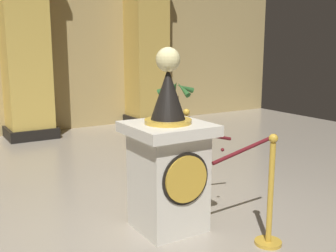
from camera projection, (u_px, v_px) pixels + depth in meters
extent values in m
plane|color=#9E9384|center=(164.00, 240.00, 3.71)|extent=(12.85, 12.85, 0.00)
cube|color=tan|center=(19.00, 33.00, 7.90)|extent=(12.85, 0.16, 3.93)
cube|color=silver|center=(168.00, 182.00, 3.88)|extent=(0.58, 0.58, 0.93)
cube|color=silver|center=(168.00, 129.00, 3.79)|extent=(0.73, 0.73, 0.10)
cylinder|color=gold|center=(186.00, 179.00, 3.61)|extent=(0.43, 0.03, 0.43)
cylinder|color=black|center=(186.00, 179.00, 3.61)|extent=(0.48, 0.01, 0.48)
cylinder|color=gold|center=(168.00, 121.00, 3.77)|extent=(0.44, 0.44, 0.04)
cone|color=black|center=(168.00, 94.00, 3.72)|extent=(0.32, 0.32, 0.47)
cylinder|color=gold|center=(168.00, 69.00, 3.68)|extent=(0.03, 0.03, 0.06)
sphere|color=beige|center=(168.00, 59.00, 3.66)|extent=(0.22, 0.22, 0.22)
cylinder|color=gold|center=(268.00, 242.00, 3.63)|extent=(0.24, 0.24, 0.03)
cylinder|color=gold|center=(271.00, 195.00, 3.55)|extent=(0.05, 0.05, 0.92)
sphere|color=gold|center=(273.00, 138.00, 3.45)|extent=(0.08, 0.08, 0.08)
cylinder|color=gold|center=(186.00, 192.00, 4.89)|extent=(0.24, 0.24, 0.03)
cylinder|color=gold|center=(186.00, 155.00, 4.80)|extent=(0.05, 0.05, 0.94)
sphere|color=gold|center=(186.00, 112.00, 4.71)|extent=(0.08, 0.08, 0.08)
cylinder|color=#591419|center=(245.00, 149.00, 3.80)|extent=(0.74, 0.08, 0.21)
cylinder|color=#591419|center=(203.00, 134.00, 4.43)|extent=(0.74, 0.08, 0.21)
sphere|color=#591419|center=(223.00, 150.00, 4.13)|extent=(0.04, 0.04, 0.04)
cube|color=black|center=(147.00, 119.00, 9.21)|extent=(0.86, 0.86, 0.20)
cube|color=gold|center=(146.00, 38.00, 8.86)|extent=(0.75, 0.75, 3.77)
cube|color=black|center=(30.00, 132.00, 7.89)|extent=(0.90, 0.90, 0.20)
cube|color=gold|center=(24.00, 37.00, 7.54)|extent=(0.78, 0.78, 3.77)
cylinder|color=#4C3828|center=(176.00, 130.00, 7.30)|extent=(0.49, 0.49, 0.50)
cylinder|color=brown|center=(176.00, 106.00, 7.22)|extent=(0.08, 0.08, 0.37)
cone|color=#2D662D|center=(185.00, 88.00, 7.25)|extent=(0.36, 0.10, 0.21)
cone|color=#2D662D|center=(175.00, 87.00, 7.33)|extent=(0.20, 0.33, 0.32)
cone|color=#2D662D|center=(167.00, 88.00, 7.18)|extent=(0.31, 0.31, 0.27)
cone|color=#2D662D|center=(173.00, 89.00, 7.00)|extent=(0.32, 0.29, 0.29)
cone|color=#2D662D|center=(183.00, 89.00, 7.03)|extent=(0.14, 0.35, 0.28)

